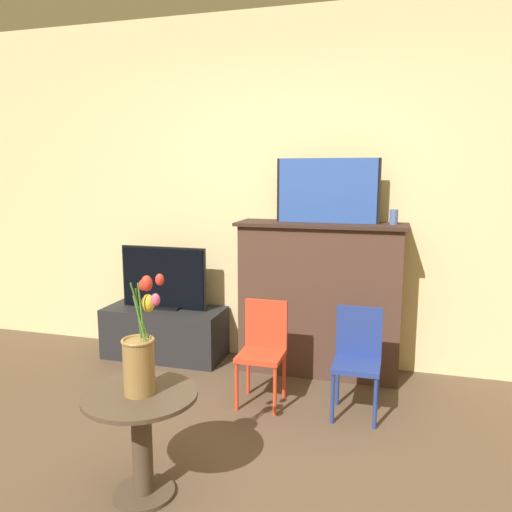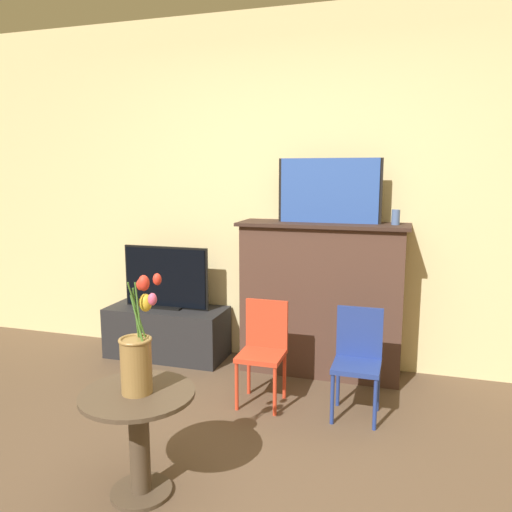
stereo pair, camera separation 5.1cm
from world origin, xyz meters
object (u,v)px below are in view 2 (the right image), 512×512
Objects in this scene: chair_blue at (358,356)px; painting at (329,191)px; vase_tulips at (137,356)px; tv_monitor at (166,278)px; chair_red at (264,346)px.

painting is at bearing 115.79° from chair_blue.
painting is 1.36× the size of vase_tulips.
painting reaches higher than chair_blue.
tv_monitor reaches higher than chair_blue.
chair_blue is at bearing -0.11° from chair_red.
vase_tulips is (-0.27, -1.10, 0.30)m from chair_red.
chair_red is at bearing 76.06° from vase_tulips.
tv_monitor is 1.08× the size of chair_blue.
vase_tulips is (-0.88, -1.10, 0.30)m from chair_blue.
tv_monitor is 1.81m from vase_tulips.
tv_monitor is 1.08× the size of chair_red.
painting is at bearing 71.15° from vase_tulips.
chair_red is at bearing 179.89° from chair_blue.
tv_monitor is at bearing 150.34° from chair_red.
vase_tulips is (0.71, -1.66, 0.03)m from tv_monitor.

